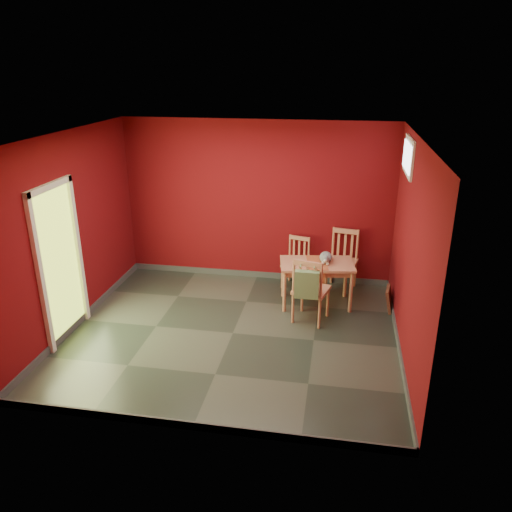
% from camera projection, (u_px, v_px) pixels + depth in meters
% --- Properties ---
extents(ground, '(4.50, 4.50, 0.00)m').
position_uv_depth(ground, '(233.00, 333.00, 6.96)').
color(ground, '#2D342D').
rests_on(ground, ground).
extents(room_shell, '(4.50, 4.50, 4.50)m').
position_uv_depth(room_shell, '(233.00, 330.00, 6.94)').
color(room_shell, '#61090E').
rests_on(room_shell, ground).
extents(doorway, '(0.06, 1.01, 2.13)m').
position_uv_depth(doorway, '(59.00, 259.00, 6.54)').
color(doorway, '#B7D838').
rests_on(doorway, ground).
extents(window, '(0.05, 0.90, 0.50)m').
position_uv_depth(window, '(408.00, 157.00, 6.67)').
color(window, white).
rests_on(window, room_shell).
extents(outlet_plate, '(0.08, 0.02, 0.12)m').
position_uv_depth(outlet_plate, '(350.00, 267.00, 8.42)').
color(outlet_plate, silver).
rests_on(outlet_plate, room_shell).
extents(dining_table, '(1.19, 0.81, 0.69)m').
position_uv_depth(dining_table, '(317.00, 268.00, 7.59)').
color(dining_table, '#C07859').
rests_on(dining_table, ground).
extents(table_runner, '(0.38, 0.64, 0.30)m').
position_uv_depth(table_runner, '(316.00, 268.00, 7.48)').
color(table_runner, '#AA4E2B').
rests_on(table_runner, dining_table).
extents(chair_far_left, '(0.48, 0.48, 0.84)m').
position_uv_depth(chair_far_left, '(296.00, 262.00, 8.30)').
color(chair_far_left, '#C07859').
rests_on(chair_far_left, ground).
extents(chair_far_right, '(0.54, 0.54, 1.00)m').
position_uv_depth(chair_far_right, '(342.00, 260.00, 8.16)').
color(chair_far_right, '#C07859').
rests_on(chair_far_right, ground).
extents(chair_near, '(0.57, 0.57, 1.00)m').
position_uv_depth(chair_near, '(310.00, 289.00, 7.11)').
color(chair_near, '#C07859').
rests_on(chair_near, ground).
extents(tote_bag, '(0.33, 0.20, 0.47)m').
position_uv_depth(tote_bag, '(307.00, 284.00, 6.85)').
color(tote_bag, '#678454').
rests_on(tote_bag, chair_near).
extents(cat, '(0.22, 0.40, 0.20)m').
position_uv_depth(cat, '(326.00, 255.00, 7.58)').
color(cat, slate).
rests_on(cat, table_runner).
extents(picture_frame, '(0.17, 0.37, 0.36)m').
position_uv_depth(picture_frame, '(389.00, 299.00, 7.55)').
color(picture_frame, brown).
rests_on(picture_frame, ground).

